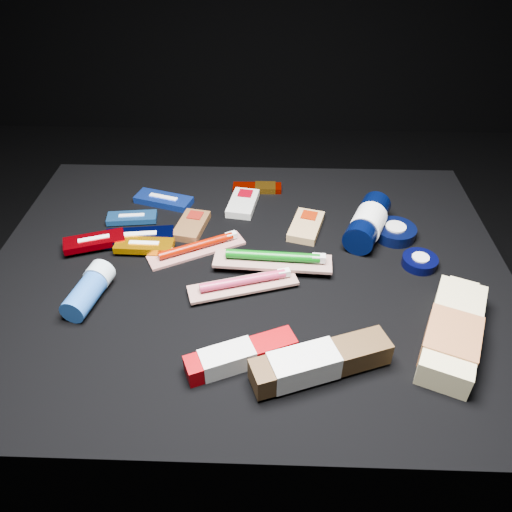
{
  "coord_description": "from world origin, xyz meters",
  "views": [
    {
      "loc": [
        0.04,
        -0.72,
        1.0
      ],
      "look_at": [
        0.01,
        0.01,
        0.42
      ],
      "focal_mm": 35.0,
      "sensor_mm": 36.0,
      "label": 1
    }
  ],
  "objects_px": {
    "lotion_bottle": "(368,222)",
    "deodorant_stick": "(89,290)",
    "bodywash_bottle": "(453,334)",
    "toothpaste_carton_red": "(236,357)"
  },
  "relations": [
    {
      "from": "lotion_bottle",
      "to": "deodorant_stick",
      "type": "relative_size",
      "value": 1.61
    },
    {
      "from": "bodywash_bottle",
      "to": "lotion_bottle",
      "type": "bearing_deg",
      "value": 130.39
    },
    {
      "from": "bodywash_bottle",
      "to": "toothpaste_carton_red",
      "type": "height_order",
      "value": "bodywash_bottle"
    },
    {
      "from": "bodywash_bottle",
      "to": "deodorant_stick",
      "type": "height_order",
      "value": "same"
    },
    {
      "from": "deodorant_stick",
      "to": "toothpaste_carton_red",
      "type": "distance_m",
      "value": 0.29
    },
    {
      "from": "deodorant_stick",
      "to": "bodywash_bottle",
      "type": "bearing_deg",
      "value": 4.01
    },
    {
      "from": "lotion_bottle",
      "to": "deodorant_stick",
      "type": "height_order",
      "value": "lotion_bottle"
    },
    {
      "from": "bodywash_bottle",
      "to": "toothpaste_carton_red",
      "type": "distance_m",
      "value": 0.34
    },
    {
      "from": "toothpaste_carton_red",
      "to": "bodywash_bottle",
      "type": "bearing_deg",
      "value": -14.64
    },
    {
      "from": "lotion_bottle",
      "to": "bodywash_bottle",
      "type": "bearing_deg",
      "value": -49.66
    }
  ]
}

